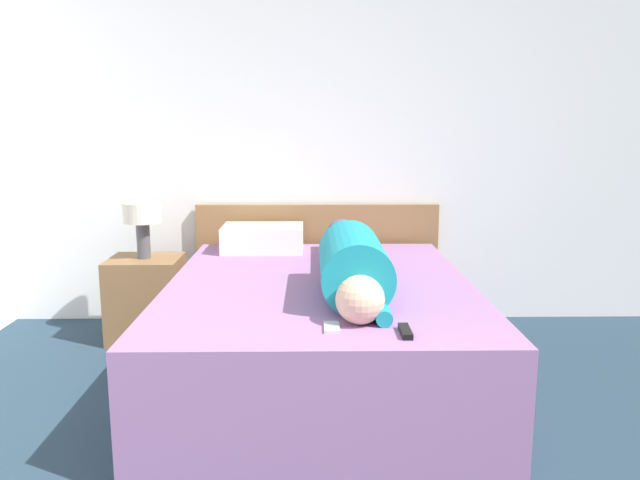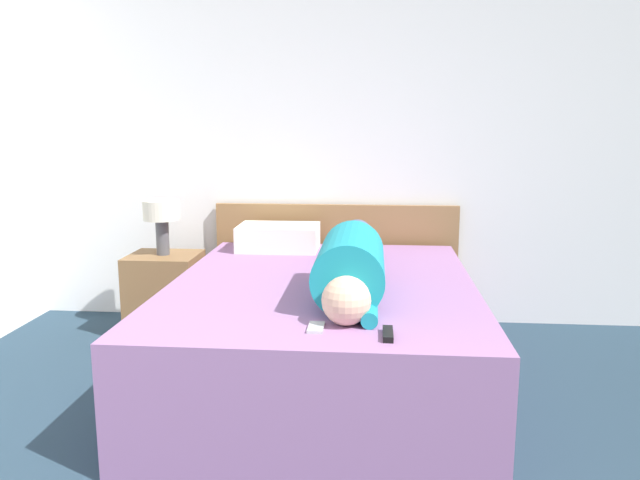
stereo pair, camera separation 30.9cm
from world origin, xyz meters
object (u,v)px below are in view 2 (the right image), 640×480
Objects in this scene: nightstand at (165,294)px; cell_phone at (316,327)px; table_lamp at (162,215)px; tv_remote at (388,334)px; pillow_near_headboard at (279,237)px; bed at (323,333)px; person_lying at (352,261)px.

cell_phone reaches higher than nightstand.
tv_remote is at bearing -47.88° from table_lamp.
tv_remote is (0.69, -1.67, -0.07)m from pillow_near_headboard.
pillow_near_headboard is at bearing 113.79° from bed.
tv_remote is at bearing -47.88° from nightstand.
bed is 3.98× the size of pillow_near_headboard.
pillow_near_headboard is 1.65m from cell_phone.
tv_remote is (0.17, -0.73, -0.13)m from person_lying.
pillow_near_headboard reaches higher than nightstand.
table_lamp is (-0.00, 0.00, 0.53)m from nightstand.
person_lying is (1.28, -0.87, -0.09)m from table_lamp.
pillow_near_headboard reaches higher than cell_phone.
person_lying is at bearing -37.53° from bed.
cell_phone is (1.16, -1.53, -0.22)m from table_lamp.
table_lamp reaches higher than pillow_near_headboard.
nightstand is 0.86m from pillow_near_headboard.
bed is at bearing 142.47° from person_lying.
nightstand is 1.61m from person_lying.
cell_phone is (0.40, -1.60, -0.08)m from pillow_near_headboard.
bed is 1.23× the size of person_lying.
table_lamp is at bearing -174.98° from pillow_near_headboard.
bed is 1.45m from table_lamp.
table_lamp is at bearing 145.78° from person_lying.
person_lying is at bearing 79.73° from cell_phone.
bed is 0.84m from cell_phone.
pillow_near_headboard is at bearing 104.01° from cell_phone.
cell_phone is at bearing -87.15° from bed.
person_lying is (1.28, -0.87, 0.44)m from nightstand.
table_lamp is at bearing 127.18° from cell_phone.
person_lying is at bearing -61.08° from pillow_near_headboard.
tv_remote is at bearing -67.64° from pillow_near_headboard.
cell_phone is (1.16, -1.53, 0.31)m from nightstand.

